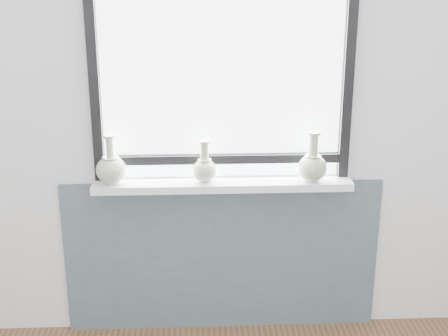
{
  "coord_description": "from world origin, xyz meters",
  "views": [
    {
      "loc": [
        -0.13,
        -1.28,
        1.98
      ],
      "look_at": [
        0.0,
        1.55,
        1.02
      ],
      "focal_mm": 50.0,
      "sensor_mm": 36.0,
      "label": 1
    }
  ],
  "objects_px": {
    "windowsill": "(223,184)",
    "vase_b": "(205,168)",
    "vase_c": "(313,165)",
    "vase_a": "(111,168)"
  },
  "relations": [
    {
      "from": "windowsill",
      "to": "vase_b",
      "type": "distance_m",
      "value": 0.13
    },
    {
      "from": "windowsill",
      "to": "vase_b",
      "type": "xyz_separation_m",
      "value": [
        -0.09,
        -0.01,
        0.09
      ]
    },
    {
      "from": "windowsill",
      "to": "vase_c",
      "type": "distance_m",
      "value": 0.47
    },
    {
      "from": "vase_a",
      "to": "vase_b",
      "type": "bearing_deg",
      "value": 0.48
    },
    {
      "from": "vase_a",
      "to": "vase_b",
      "type": "relative_size",
      "value": 1.16
    },
    {
      "from": "vase_b",
      "to": "vase_c",
      "type": "height_order",
      "value": "vase_c"
    },
    {
      "from": "vase_a",
      "to": "vase_c",
      "type": "distance_m",
      "value": 1.01
    },
    {
      "from": "vase_a",
      "to": "vase_b",
      "type": "distance_m",
      "value": 0.47
    },
    {
      "from": "vase_a",
      "to": "vase_b",
      "type": "height_order",
      "value": "vase_a"
    },
    {
      "from": "vase_b",
      "to": "vase_c",
      "type": "relative_size",
      "value": 0.83
    }
  ]
}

